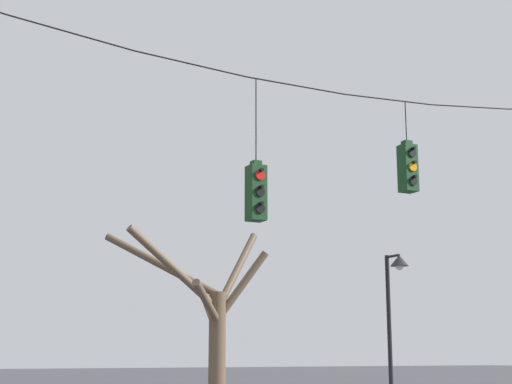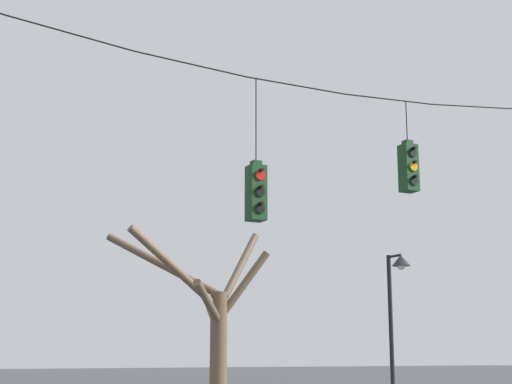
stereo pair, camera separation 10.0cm
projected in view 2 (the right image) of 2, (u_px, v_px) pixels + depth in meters
span_wire at (297, 75)px, 16.61m from camera, size 16.82×0.03×0.77m
traffic_light_over_intersection at (256, 192)px, 15.63m from camera, size 0.34×0.46×2.97m
traffic_light_near_left_pole at (409, 167)px, 17.51m from camera, size 0.34×0.46×2.09m
street_lamp at (397, 293)px, 21.46m from camera, size 0.51×0.87×4.60m
bare_tree at (211, 321)px, 20.32m from camera, size 4.37×4.08×5.26m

